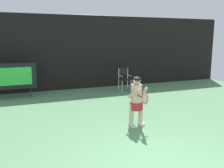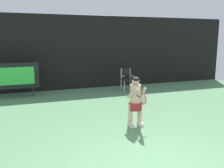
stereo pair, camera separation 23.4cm
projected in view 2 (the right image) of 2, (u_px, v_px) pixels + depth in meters
name	position (u px, v px, depth m)	size (l,w,h in m)	color
backdrop_screen	(71.00, 53.00, 12.25)	(18.00, 0.12, 3.66)	black
scoreboard	(12.00, 76.00, 10.53)	(2.20, 0.21, 1.50)	black
umpire_chair	(127.00, 78.00, 12.09)	(0.52, 0.44, 1.08)	white
water_bottle	(139.00, 88.00, 12.19)	(0.07, 0.07, 0.27)	#2C8750
tennis_player	(135.00, 100.00, 7.14)	(0.53, 0.60, 1.45)	white
tennis_racket	(143.00, 99.00, 6.63)	(0.03, 0.60, 0.31)	black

